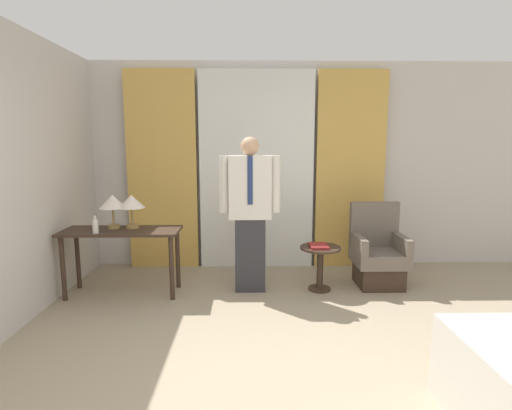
{
  "coord_description": "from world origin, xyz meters",
  "views": [
    {
      "loc": [
        -0.1,
        -2.16,
        1.66
      ],
      "look_at": [
        -0.03,
        2.02,
        1.0
      ],
      "focal_mm": 28.0,
      "sensor_mm": 36.0,
      "label": 1
    }
  ],
  "objects_px": {
    "armchair": "(378,256)",
    "book": "(319,246)",
    "desk": "(122,240)",
    "table_lamp_left": "(113,203)",
    "table_lamp_right": "(131,203)",
    "bottle_near_edge": "(95,226)",
    "person": "(250,209)",
    "side_table": "(320,261)"
  },
  "relations": [
    {
      "from": "desk",
      "to": "table_lamp_left",
      "type": "xyz_separation_m",
      "value": [
        -0.1,
        0.08,
        0.4
      ]
    },
    {
      "from": "desk",
      "to": "table_lamp_right",
      "type": "bearing_deg",
      "value": 37.83
    },
    {
      "from": "desk",
      "to": "armchair",
      "type": "relative_size",
      "value": 1.32
    },
    {
      "from": "table_lamp_left",
      "to": "desk",
      "type": "bearing_deg",
      "value": -37.83
    },
    {
      "from": "table_lamp_left",
      "to": "bottle_near_edge",
      "type": "relative_size",
      "value": 1.99
    },
    {
      "from": "table_lamp_left",
      "to": "bottle_near_edge",
      "type": "distance_m",
      "value": 0.34
    },
    {
      "from": "bottle_near_edge",
      "to": "person",
      "type": "relative_size",
      "value": 0.11
    },
    {
      "from": "book",
      "to": "armchair",
      "type": "bearing_deg",
      "value": 14.92
    },
    {
      "from": "person",
      "to": "armchair",
      "type": "distance_m",
      "value": 1.62
    },
    {
      "from": "person",
      "to": "armchair",
      "type": "xyz_separation_m",
      "value": [
        1.5,
        0.16,
        -0.59
      ]
    },
    {
      "from": "person",
      "to": "book",
      "type": "bearing_deg",
      "value": -2.46
    },
    {
      "from": "desk",
      "to": "book",
      "type": "xyz_separation_m",
      "value": [
        2.16,
        0.05,
        -0.09
      ]
    },
    {
      "from": "desk",
      "to": "side_table",
      "type": "bearing_deg",
      "value": 1.86
    },
    {
      "from": "table_lamp_left",
      "to": "person",
      "type": "bearing_deg",
      "value": 0.09
    },
    {
      "from": "desk",
      "to": "armchair",
      "type": "height_order",
      "value": "armchair"
    },
    {
      "from": "table_lamp_left",
      "to": "side_table",
      "type": "xyz_separation_m",
      "value": [
        2.29,
        -0.01,
        -0.66
      ]
    },
    {
      "from": "armchair",
      "to": "side_table",
      "type": "bearing_deg",
      "value": -166.18
    },
    {
      "from": "desk",
      "to": "person",
      "type": "xyz_separation_m",
      "value": [
        1.4,
        0.08,
        0.32
      ]
    },
    {
      "from": "table_lamp_right",
      "to": "armchair",
      "type": "xyz_separation_m",
      "value": [
        2.79,
        0.17,
        -0.66
      ]
    },
    {
      "from": "table_lamp_right",
      "to": "table_lamp_left",
      "type": "bearing_deg",
      "value": 180.0
    },
    {
      "from": "armchair",
      "to": "book",
      "type": "height_order",
      "value": "armchair"
    },
    {
      "from": "side_table",
      "to": "table_lamp_right",
      "type": "bearing_deg",
      "value": 179.76
    },
    {
      "from": "table_lamp_right",
      "to": "side_table",
      "type": "xyz_separation_m",
      "value": [
        2.09,
        -0.01,
        -0.66
      ]
    },
    {
      "from": "table_lamp_right",
      "to": "side_table",
      "type": "relative_size",
      "value": 0.74
    },
    {
      "from": "table_lamp_right",
      "to": "armchair",
      "type": "relative_size",
      "value": 0.39
    },
    {
      "from": "table_lamp_left",
      "to": "person",
      "type": "height_order",
      "value": "person"
    },
    {
      "from": "table_lamp_right",
      "to": "person",
      "type": "xyz_separation_m",
      "value": [
        1.3,
        0.0,
        -0.07
      ]
    },
    {
      "from": "table_lamp_right",
      "to": "armchair",
      "type": "height_order",
      "value": "table_lamp_right"
    },
    {
      "from": "bottle_near_edge",
      "to": "book",
      "type": "height_order",
      "value": "bottle_near_edge"
    },
    {
      "from": "side_table",
      "to": "book",
      "type": "height_order",
      "value": "book"
    },
    {
      "from": "side_table",
      "to": "table_lamp_left",
      "type": "bearing_deg",
      "value": 179.78
    },
    {
      "from": "bottle_near_edge",
      "to": "armchair",
      "type": "bearing_deg",
      "value": 7.48
    },
    {
      "from": "desk",
      "to": "book",
      "type": "relative_size",
      "value": 5.0
    },
    {
      "from": "table_lamp_left",
      "to": "table_lamp_right",
      "type": "xyz_separation_m",
      "value": [
        0.21,
        0.0,
        0.0
      ]
    },
    {
      "from": "table_lamp_right",
      "to": "side_table",
      "type": "height_order",
      "value": "table_lamp_right"
    },
    {
      "from": "armchair",
      "to": "book",
      "type": "relative_size",
      "value": 3.79
    },
    {
      "from": "bottle_near_edge",
      "to": "side_table",
      "type": "xyz_separation_m",
      "value": [
        2.4,
        0.23,
        -0.46
      ]
    },
    {
      "from": "desk",
      "to": "armchair",
      "type": "bearing_deg",
      "value": 4.84
    },
    {
      "from": "desk",
      "to": "table_lamp_left",
      "type": "relative_size",
      "value": 3.39
    },
    {
      "from": "bottle_near_edge",
      "to": "person",
      "type": "bearing_deg",
      "value": 8.64
    },
    {
      "from": "desk",
      "to": "side_table",
      "type": "distance_m",
      "value": 2.21
    },
    {
      "from": "desk",
      "to": "bottle_near_edge",
      "type": "xyz_separation_m",
      "value": [
        -0.21,
        -0.16,
        0.19
      ]
    }
  ]
}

